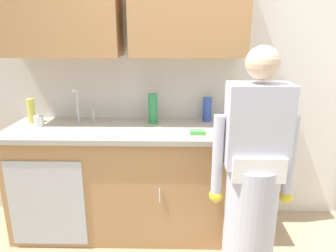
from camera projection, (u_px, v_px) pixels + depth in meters
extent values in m
cube|color=beige|center=(192.00, 72.00, 2.78)|extent=(4.80, 0.10, 2.70)
cube|color=#B27F4C|center=(61.00, 11.00, 2.45)|extent=(0.91, 0.34, 0.70)
cube|color=#B27F4C|center=(188.00, 10.00, 2.43)|extent=(0.91, 0.34, 0.70)
cube|color=#B27F4C|center=(129.00, 182.00, 2.72)|extent=(1.90, 0.60, 0.90)
cube|color=#B7BABF|center=(46.00, 204.00, 2.45)|extent=(0.60, 0.01, 0.72)
cylinder|color=silver|center=(160.00, 195.00, 2.40)|extent=(0.01, 0.01, 0.12)
cylinder|color=silver|center=(216.00, 196.00, 2.39)|extent=(0.01, 0.01, 0.12)
cube|color=#A8A093|center=(126.00, 130.00, 2.58)|extent=(1.96, 0.66, 0.04)
cube|color=#B7BABF|center=(79.00, 130.00, 2.59)|extent=(0.50, 0.36, 0.03)
cylinder|color=#B7BABF|center=(78.00, 105.00, 2.69)|extent=(0.02, 0.02, 0.30)
sphere|color=#B7BABF|center=(74.00, 90.00, 2.59)|extent=(0.04, 0.04, 0.04)
cylinder|color=#B7BABF|center=(93.00, 117.00, 2.71)|extent=(0.02, 0.02, 0.10)
cylinder|color=silver|center=(249.00, 225.00, 2.12)|extent=(0.34, 0.34, 0.88)
cube|color=silver|center=(257.00, 126.00, 1.92)|extent=(0.38, 0.22, 0.52)
sphere|color=beige|center=(263.00, 63.00, 1.81)|extent=(0.20, 0.20, 0.20)
cube|color=white|center=(259.00, 170.00, 1.88)|extent=(0.32, 0.04, 0.16)
cylinder|color=silver|center=(218.00, 157.00, 2.01)|extent=(0.07, 0.07, 0.55)
sphere|color=yellow|center=(216.00, 195.00, 2.09)|extent=(0.09, 0.09, 0.09)
cylinder|color=silver|center=(290.00, 158.00, 2.00)|extent=(0.07, 0.07, 0.55)
sphere|color=yellow|center=(286.00, 196.00, 2.08)|extent=(0.09, 0.09, 0.09)
cylinder|color=#D8D14C|center=(31.00, 110.00, 2.71)|extent=(0.06, 0.06, 0.20)
cylinder|color=#334CB2|center=(207.00, 109.00, 2.74)|extent=(0.08, 0.08, 0.21)
cylinder|color=silver|center=(233.00, 109.00, 2.68)|extent=(0.08, 0.08, 0.25)
cylinder|color=#2D8C4C|center=(153.00, 108.00, 2.68)|extent=(0.08, 0.08, 0.25)
cylinder|color=white|center=(39.00, 121.00, 2.61)|extent=(0.08, 0.08, 0.08)
cube|color=silver|center=(123.00, 134.00, 2.41)|extent=(0.24, 0.07, 0.01)
cube|color=#4CBF4C|center=(197.00, 132.00, 2.41)|extent=(0.11, 0.07, 0.03)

